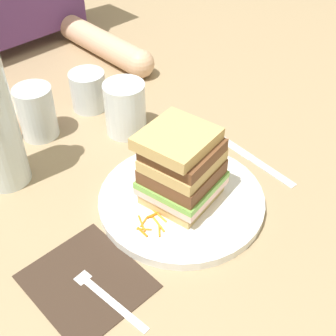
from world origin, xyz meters
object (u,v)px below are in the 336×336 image
object	(u,v)px
fork	(98,289)
empty_tumbler_1	(36,112)
napkin_dark	(87,281)
knife	(252,158)
sandwich	(181,167)
juice_glass	(125,111)
empty_tumbler_0	(88,91)
main_plate	(181,200)

from	to	relation	value
fork	empty_tumbler_1	bearing A→B (deg)	69.28
napkin_dark	knife	xyz separation A→B (m)	(0.36, 0.01, 0.00)
sandwich	knife	distance (m)	0.18
juice_glass	empty_tumbler_0	xyz separation A→B (m)	(-0.00, 0.11, -0.00)
sandwich	juice_glass	bearing A→B (deg)	73.00
empty_tumbler_1	empty_tumbler_0	bearing A→B (deg)	4.66
fork	empty_tumbler_0	bearing A→B (deg)	54.77
main_plate	sandwich	distance (m)	0.07
napkin_dark	empty_tumbler_1	world-z (taller)	empty_tumbler_1
napkin_dark	sandwich	bearing A→B (deg)	4.91
fork	empty_tumbler_0	world-z (taller)	empty_tumbler_0
napkin_dark	main_plate	bearing A→B (deg)	4.64
fork	knife	bearing A→B (deg)	4.65
main_plate	juice_glass	xyz separation A→B (m)	(0.06, 0.21, 0.04)
sandwich	empty_tumbler_0	bearing A→B (deg)	79.13
main_plate	empty_tumbler_1	world-z (taller)	empty_tumbler_1
juice_glass	sandwich	bearing A→B (deg)	-107.00
napkin_dark	fork	bearing A→B (deg)	-84.87
main_plate	knife	distance (m)	0.17
knife	fork	bearing A→B (deg)	-175.35
fork	empty_tumbler_1	xyz separation A→B (m)	(0.13, 0.35, 0.04)
napkin_dark	empty_tumbler_0	bearing A→B (deg)	52.81
knife	empty_tumbler_1	size ratio (longest dim) A/B	2.04
sandwich	main_plate	bearing A→B (deg)	-47.14
sandwich	napkin_dark	bearing A→B (deg)	-175.09
knife	juice_glass	xyz separation A→B (m)	(-0.10, 0.22, 0.04)
sandwich	knife	xyz separation A→B (m)	(0.17, -0.01, -0.07)
napkin_dark	empty_tumbler_1	xyz separation A→B (m)	(0.13, 0.33, 0.05)
sandwich	empty_tumbler_0	distance (m)	0.33
empty_tumbler_1	knife	bearing A→B (deg)	-54.49
knife	empty_tumbler_1	xyz separation A→B (m)	(-0.23, 0.32, 0.05)
empty_tumbler_0	empty_tumbler_1	size ratio (longest dim) A/B	0.78
juice_glass	empty_tumbler_1	xyz separation A→B (m)	(-0.12, 0.10, 0.01)
knife	empty_tumbler_0	xyz separation A→B (m)	(-0.11, 0.33, 0.04)
fork	empty_tumbler_0	size ratio (longest dim) A/B	2.16
sandwich	knife	bearing A→B (deg)	-3.29
sandwich	empty_tumbler_0	size ratio (longest dim) A/B	1.63
empty_tumbler_1	main_plate	bearing A→B (deg)	-78.93
main_plate	empty_tumbler_0	size ratio (longest dim) A/B	3.36
empty_tumbler_1	sandwich	bearing A→B (deg)	-79.04
sandwich	napkin_dark	distance (m)	0.21
empty_tumbler_0	empty_tumbler_1	xyz separation A→B (m)	(-0.12, -0.01, 0.01)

